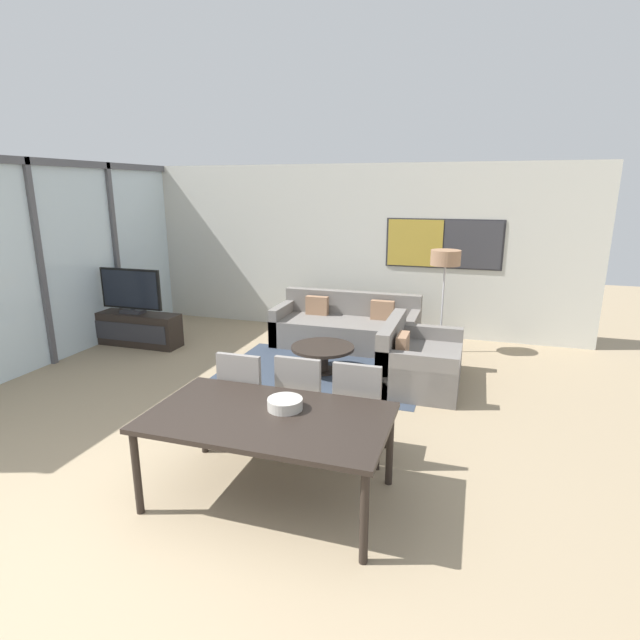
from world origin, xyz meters
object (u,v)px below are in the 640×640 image
(dining_chair_left, at_px, (245,396))
(dining_chair_right, at_px, (359,407))
(dining_table, at_px, (268,422))
(fruit_bowl, at_px, (285,403))
(dining_chair_centre, at_px, (302,400))
(sofa_side, at_px, (415,363))
(coffee_table, at_px, (323,352))
(tv_console, at_px, (134,329))
(television, at_px, (131,291))
(sofa_main, at_px, (347,328))
(floor_lamp, at_px, (445,263))

(dining_chair_left, bearing_deg, dining_chair_right, 3.80)
(dining_table, xyz_separation_m, fruit_bowl, (0.09, 0.14, 0.11))
(dining_table, bearing_deg, dining_chair_centre, 90.00)
(sofa_side, xyz_separation_m, dining_table, (-0.80, -2.80, 0.39))
(coffee_table, height_order, fruit_bowl, fruit_bowl)
(tv_console, relative_size, dining_chair_centre, 1.58)
(television, relative_size, dining_chair_left, 1.10)
(sofa_side, height_order, coffee_table, sofa_side)
(sofa_main, xyz_separation_m, dining_chair_right, (0.98, -3.35, 0.25))
(dining_chair_centre, bearing_deg, sofa_side, 68.52)
(television, xyz_separation_m, dining_chair_centre, (3.64, -2.32, -0.34))
(sofa_side, height_order, dining_table, sofa_side)
(floor_lamp, bearing_deg, dining_chair_centre, -106.42)
(tv_console, bearing_deg, sofa_main, 17.73)
(sofa_side, relative_size, dining_chair_centre, 1.43)
(television, bearing_deg, coffee_table, -4.77)
(coffee_table, bearing_deg, fruit_bowl, -78.95)
(dining_chair_left, xyz_separation_m, dining_chair_centre, (0.54, 0.08, 0.00))
(tv_console, bearing_deg, coffee_table, -4.76)
(sofa_main, distance_m, dining_chair_centre, 3.38)
(tv_console, relative_size, dining_table, 0.81)
(coffee_table, xyz_separation_m, dining_chair_left, (-0.10, -2.13, 0.24))
(dining_table, bearing_deg, sofa_main, 96.10)
(coffee_table, height_order, dining_chair_right, dining_chair_right)
(dining_table, bearing_deg, coffee_table, 98.83)
(sofa_main, bearing_deg, tv_console, -162.27)
(dining_table, relative_size, dining_chair_left, 1.94)
(dining_chair_right, distance_m, fruit_bowl, 0.82)
(dining_chair_left, bearing_deg, fruit_bowl, -42.07)
(coffee_table, xyz_separation_m, dining_chair_centre, (0.44, -2.06, 0.24))
(coffee_table, distance_m, floor_lamp, 2.25)
(television, distance_m, dining_chair_centre, 4.33)
(fruit_bowl, bearing_deg, coffee_table, 101.05)
(sofa_side, xyz_separation_m, coffee_table, (-1.24, 0.03, 0.01))
(dining_table, distance_m, floor_lamp, 4.36)
(coffee_table, height_order, floor_lamp, floor_lamp)
(sofa_side, relative_size, dining_table, 0.74)
(sofa_main, xyz_separation_m, dining_chair_left, (-0.10, -3.42, 0.25))
(dining_table, bearing_deg, dining_chair_left, 127.46)
(dining_chair_left, height_order, fruit_bowl, dining_chair_left)
(tv_console, xyz_separation_m, coffee_table, (3.20, -0.27, 0.02))
(dining_chair_right, bearing_deg, sofa_main, 106.34)
(dining_chair_centre, bearing_deg, tv_console, 147.48)
(dining_table, bearing_deg, tv_console, 139.56)
(tv_console, xyz_separation_m, sofa_side, (4.44, -0.30, 0.01))
(television, relative_size, floor_lamp, 0.68)
(sofa_main, bearing_deg, dining_chair_left, -91.68)
(sofa_main, distance_m, dining_chair_right, 3.50)
(tv_console, relative_size, fruit_bowl, 5.40)
(television, bearing_deg, dining_table, -40.45)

